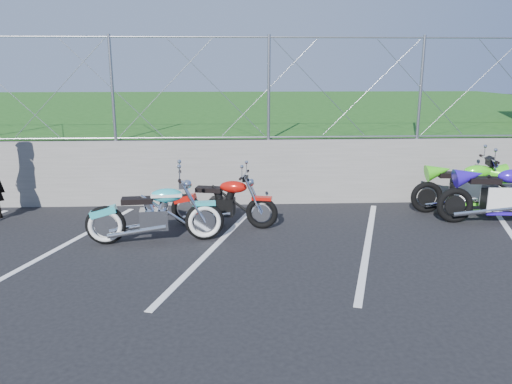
{
  "coord_description": "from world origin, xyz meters",
  "views": [
    {
      "loc": [
        0.28,
        -6.34,
        2.7
      ],
      "look_at": [
        0.65,
        1.3,
        0.78
      ],
      "focal_mm": 35.0,
      "sensor_mm": 36.0,
      "label": 1
    }
  ],
  "objects_px": {
    "naked_orange": "(225,204)",
    "sportbike_green": "(467,189)",
    "cruiser_turquoise": "(157,216)",
    "sportbike_blue": "(501,197)"
  },
  "relations": [
    {
      "from": "naked_orange",
      "to": "sportbike_green",
      "type": "bearing_deg",
      "value": 20.57
    },
    {
      "from": "cruiser_turquoise",
      "to": "sportbike_blue",
      "type": "bearing_deg",
      "value": 1.62
    },
    {
      "from": "naked_orange",
      "to": "sportbike_blue",
      "type": "distance_m",
      "value": 4.86
    },
    {
      "from": "sportbike_blue",
      "to": "naked_orange",
      "type": "bearing_deg",
      "value": -175.43
    },
    {
      "from": "sportbike_green",
      "to": "naked_orange",
      "type": "bearing_deg",
      "value": -168.29
    },
    {
      "from": "sportbike_green",
      "to": "sportbike_blue",
      "type": "xyz_separation_m",
      "value": [
        0.3,
        -0.66,
        0.03
      ]
    },
    {
      "from": "cruiser_turquoise",
      "to": "sportbike_green",
      "type": "relative_size",
      "value": 1.06
    },
    {
      "from": "cruiser_turquoise",
      "to": "naked_orange",
      "type": "xyz_separation_m",
      "value": [
        1.06,
        0.74,
        -0.03
      ]
    },
    {
      "from": "naked_orange",
      "to": "sportbike_blue",
      "type": "relative_size",
      "value": 0.87
    },
    {
      "from": "cruiser_turquoise",
      "to": "sportbike_green",
      "type": "bearing_deg",
      "value": 8.51
    }
  ]
}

